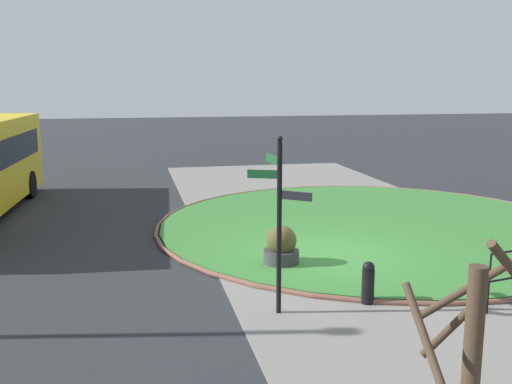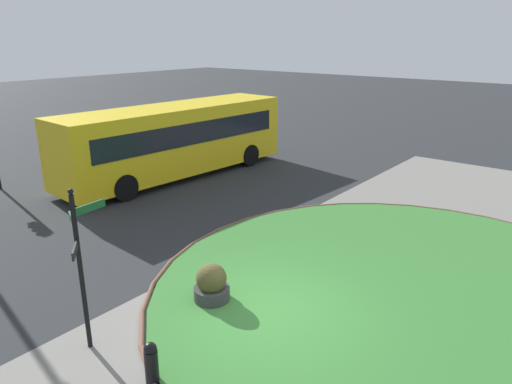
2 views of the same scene
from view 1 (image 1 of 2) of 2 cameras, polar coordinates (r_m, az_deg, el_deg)
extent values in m
plane|color=#282B2D|center=(14.16, 6.90, -6.49)|extent=(120.00, 120.00, 0.00)
cube|color=gray|center=(14.76, 12.92, -5.94)|extent=(32.00, 8.74, 0.02)
cylinder|color=#387A33|center=(17.46, 11.25, -3.16)|extent=(12.36, 12.36, 0.10)
torus|color=brown|center=(17.46, 11.25, -3.14)|extent=(12.67, 12.67, 0.11)
cylinder|color=black|center=(10.37, 2.29, -3.74)|extent=(0.09, 0.09, 3.16)
sphere|color=black|center=(10.09, 2.36, 5.25)|extent=(0.10, 0.10, 0.10)
cube|color=#195128|center=(10.49, 1.65, 3.23)|extent=(0.65, 0.10, 0.15)
cube|color=#195128|center=(10.22, 0.61, 1.77)|extent=(0.23, 0.50, 0.15)
cube|color=black|center=(10.11, 4.01, -0.39)|extent=(0.38, 0.46, 0.15)
cylinder|color=black|center=(11.37, 10.93, -9.13)|extent=(0.24, 0.24, 0.69)
sphere|color=black|center=(11.25, 11.00, -7.27)|extent=(0.23, 0.23, 0.23)
cylinder|color=black|center=(11.40, 21.90, -8.46)|extent=(0.04, 0.04, 1.15)
cube|color=black|center=(19.36, -23.46, 3.45)|extent=(9.19, 0.60, 0.88)
cube|color=black|center=(24.75, -23.22, 4.27)|extent=(0.15, 2.05, 1.10)
cube|color=black|center=(24.67, -23.39, 6.60)|extent=(0.11, 1.38, 0.28)
cylinder|color=black|center=(22.81, -21.35, 0.69)|extent=(1.02, 0.36, 1.00)
cylinder|color=#383838|center=(13.40, 2.49, -6.52)|extent=(0.81, 0.81, 0.40)
sphere|color=#4C4723|center=(13.28, 2.51, -4.77)|extent=(0.69, 0.69, 0.69)
cylinder|color=#423323|center=(5.93, 16.30, -13.75)|extent=(1.05, 0.14, 0.82)
cylinder|color=#423323|center=(6.42, 18.87, -12.23)|extent=(0.09, 0.74, 0.66)
cylinder|color=#423323|center=(6.45, 20.11, -8.86)|extent=(0.45, 0.92, 0.74)
camera|label=2|loc=(11.55, 50.10, 15.12)|focal=33.33mm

